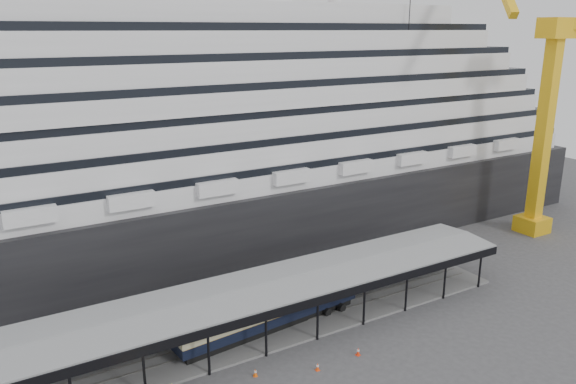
% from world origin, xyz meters
% --- Properties ---
extents(ground, '(200.00, 200.00, 0.00)m').
position_xyz_m(ground, '(0.00, 0.00, 0.00)').
color(ground, '#3D3D40').
rests_on(ground, ground).
extents(cruise_ship, '(130.00, 30.00, 43.90)m').
position_xyz_m(cruise_ship, '(0.05, 32.00, 18.35)').
color(cruise_ship, black).
rests_on(cruise_ship, ground).
extents(platform_canopy, '(56.00, 9.18, 5.30)m').
position_xyz_m(platform_canopy, '(0.00, 5.00, 2.36)').
color(platform_canopy, slate).
rests_on(platform_canopy, ground).
extents(crane_yellow, '(23.83, 18.78, 47.60)m').
position_xyz_m(crane_yellow, '(47.06, 10.54, 19.96)').
color(crane_yellow, yellow).
rests_on(crane_yellow, ground).
extents(pullman_carriage, '(21.13, 4.69, 20.59)m').
position_xyz_m(pullman_carriage, '(-0.14, 5.00, 2.51)').
color(pullman_carriage, black).
rests_on(pullman_carriage, ground).
extents(traffic_cone_left, '(0.49, 0.49, 0.74)m').
position_xyz_m(traffic_cone_left, '(-5.25, -1.39, 0.37)').
color(traffic_cone_left, '#E8590C').
rests_on(traffic_cone_left, ground).
extents(traffic_cone_mid, '(0.42, 0.42, 0.74)m').
position_xyz_m(traffic_cone_mid, '(-0.00, -3.49, 0.37)').
color(traffic_cone_mid, '#F7430D').
rests_on(traffic_cone_mid, ground).
extents(traffic_cone_right, '(0.48, 0.48, 0.81)m').
position_xyz_m(traffic_cone_right, '(4.65, -3.40, 0.40)').
color(traffic_cone_right, red).
rests_on(traffic_cone_right, ground).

